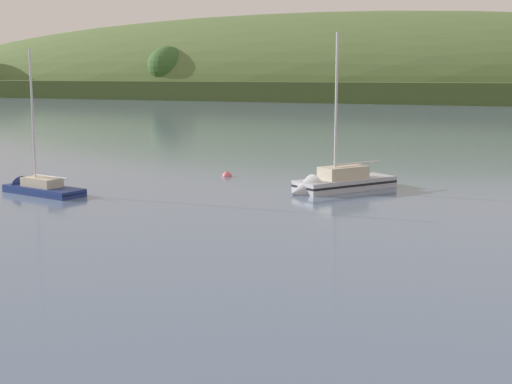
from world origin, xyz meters
name	(u,v)px	position (x,y,z in m)	size (l,w,h in m)	color
far_shoreline_hill	(318,96)	(-64.38, 249.83, 0.29)	(519.15, 120.80, 60.38)	#3C4E24
sailboat_near_mooring	(335,187)	(1.77, 44.42, 0.29)	(6.98, 8.54, 12.19)	#ADB2BC
sailboat_far_left	(35,190)	(-17.34, 35.48, 0.20)	(7.45, 3.62, 10.90)	navy
mooring_buoy_foreground	(227,176)	(-8.36, 48.04, 0.00)	(0.78, 0.78, 0.86)	#E06675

